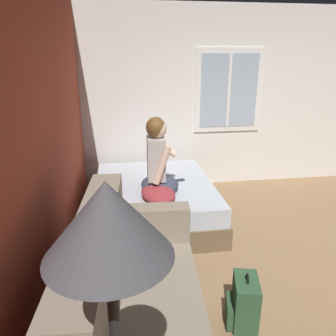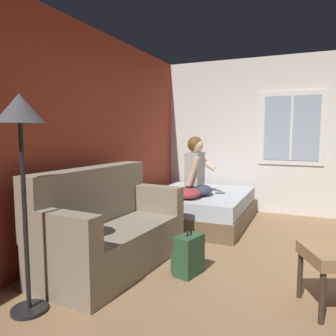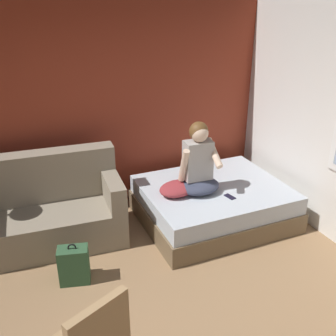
# 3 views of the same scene
# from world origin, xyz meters

# --- Properties ---
(ground_plane) EXTENTS (40.00, 40.00, 0.00)m
(ground_plane) POSITION_xyz_m (0.00, 0.00, 0.00)
(ground_plane) COLOR #93704C
(wall_back_accent) EXTENTS (10.04, 0.16, 2.70)m
(wall_back_accent) POSITION_xyz_m (0.00, 2.69, 1.35)
(wall_back_accent) COLOR #993823
(wall_back_accent) RESTS_ON ground
(wall_side_with_window) EXTENTS (0.19, 6.62, 2.70)m
(wall_side_with_window) POSITION_xyz_m (2.60, 0.01, 1.35)
(wall_side_with_window) COLOR silver
(wall_side_with_window) RESTS_ON ground
(bed) EXTENTS (1.79, 1.48, 0.48)m
(bed) POSITION_xyz_m (1.45, 1.66, 0.24)
(bed) COLOR brown
(bed) RESTS_ON ground
(couch) EXTENTS (1.76, 0.94, 1.04)m
(couch) POSITION_xyz_m (-0.56, 2.02, 0.39)
(couch) COLOR gray
(couch) RESTS_ON ground
(person_seated) EXTENTS (0.54, 0.47, 0.88)m
(person_seated) POSITION_xyz_m (1.20, 1.64, 0.84)
(person_seated) COLOR #383D51
(person_seated) RESTS_ON bed
(backpack) EXTENTS (0.34, 0.29, 0.46)m
(backpack) POSITION_xyz_m (-0.43, 1.17, 0.19)
(backpack) COLOR #2D5133
(backpack) RESTS_ON ground
(throw_pillow) EXTENTS (0.56, 0.47, 0.14)m
(throw_pillow) POSITION_xyz_m (0.95, 1.67, 0.55)
(throw_pillow) COLOR #993338
(throw_pillow) RESTS_ON bed
(cell_phone) EXTENTS (0.10, 0.15, 0.01)m
(cell_phone) POSITION_xyz_m (1.48, 1.34, 0.48)
(cell_phone) COLOR black
(cell_phone) RESTS_ON bed
(floor_lamp) EXTENTS (0.36, 0.36, 1.70)m
(floor_lamp) POSITION_xyz_m (-1.57, 2.09, 1.43)
(floor_lamp) COLOR black
(floor_lamp) RESTS_ON ground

